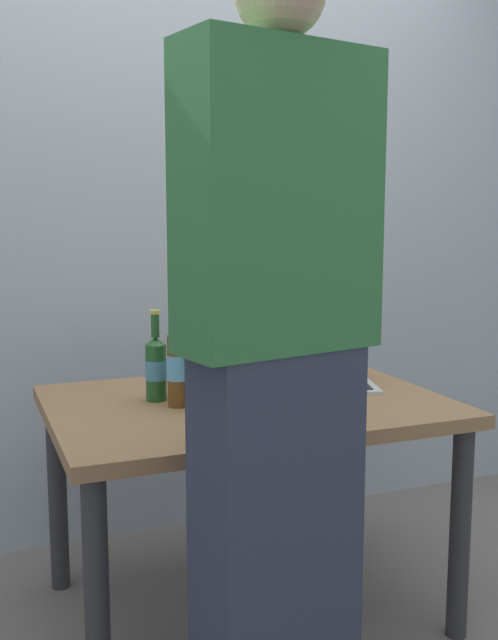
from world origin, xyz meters
TOP-DOWN VIEW (x-y plane):
  - ground_plane at (0.00, 0.00)m, footprint 8.00×8.00m
  - desk at (0.00, 0.00)m, footprint 1.20×0.87m
  - laptop at (0.31, 0.09)m, footprint 0.40×0.37m
  - beer_bottle_dark at (-0.22, 0.00)m, footprint 0.07×0.07m
  - beer_bottle_brown at (-0.07, 0.02)m, footprint 0.07×0.07m
  - beer_bottle_green at (-0.26, 0.09)m, footprint 0.07×0.07m
  - beer_bottle_amber at (-0.15, -0.04)m, footprint 0.08×0.08m
  - person_figure at (-0.17, -0.62)m, footprint 0.48×0.31m
  - back_wall at (0.00, 0.76)m, footprint 6.00×0.10m

SIDE VIEW (x-z plane):
  - ground_plane at x=0.00m, z-range 0.00..0.00m
  - desk at x=0.00m, z-range 0.26..0.97m
  - laptop at x=0.31m, z-range 0.64..0.88m
  - beer_bottle_green at x=-0.26m, z-range 0.67..0.95m
  - beer_bottle_brown at x=-0.07m, z-range 0.67..0.96m
  - beer_bottle_amber at x=-0.15m, z-range 0.67..0.97m
  - beer_bottle_dark at x=-0.22m, z-range 0.67..0.99m
  - person_figure at x=-0.17m, z-range 0.02..1.88m
  - back_wall at x=0.00m, z-range 0.00..2.60m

